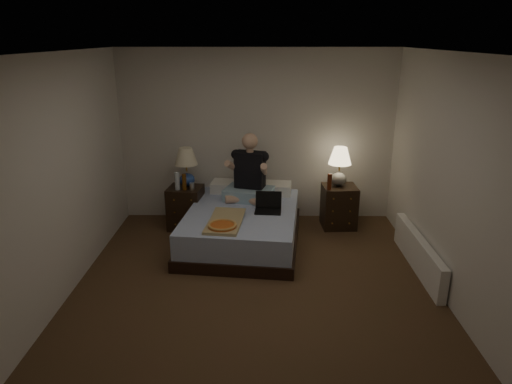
{
  "coord_description": "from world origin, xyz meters",
  "views": [
    {
      "loc": [
        0.06,
        -4.33,
        2.64
      ],
      "look_at": [
        0.0,
        0.9,
        0.85
      ],
      "focal_mm": 32.0,
      "sensor_mm": 36.0,
      "label": 1
    }
  ],
  "objects_px": {
    "soda_can": "(192,186)",
    "radiator": "(418,254)",
    "laptop": "(268,203)",
    "nightstand_right": "(339,207)",
    "nightstand_left": "(186,208)",
    "pizza_box": "(222,226)",
    "lamp_left": "(186,167)",
    "lamp_right": "(339,167)",
    "beer_bottle_right": "(329,182)",
    "beer_bottle_left": "(184,182)",
    "person": "(249,167)",
    "bed": "(242,226)",
    "water_bottle": "(177,181)"
  },
  "relations": [
    {
      "from": "radiator",
      "to": "soda_can",
      "type": "bearing_deg",
      "value": 158.4
    },
    {
      "from": "radiator",
      "to": "water_bottle",
      "type": "bearing_deg",
      "value": 159.64
    },
    {
      "from": "bed",
      "to": "pizza_box",
      "type": "distance_m",
      "value": 0.74
    },
    {
      "from": "bed",
      "to": "lamp_left",
      "type": "bearing_deg",
      "value": 151.51
    },
    {
      "from": "water_bottle",
      "to": "radiator",
      "type": "distance_m",
      "value": 3.28
    },
    {
      "from": "nightstand_left",
      "to": "soda_can",
      "type": "bearing_deg",
      "value": -32.44
    },
    {
      "from": "person",
      "to": "lamp_left",
      "type": "bearing_deg",
      "value": -173.6
    },
    {
      "from": "nightstand_left",
      "to": "bed",
      "type": "bearing_deg",
      "value": -23.86
    },
    {
      "from": "nightstand_right",
      "to": "water_bottle",
      "type": "relative_size",
      "value": 2.46
    },
    {
      "from": "bed",
      "to": "person",
      "type": "height_order",
      "value": "person"
    },
    {
      "from": "nightstand_right",
      "to": "soda_can",
      "type": "relative_size",
      "value": 6.14
    },
    {
      "from": "bed",
      "to": "pizza_box",
      "type": "relative_size",
      "value": 2.47
    },
    {
      "from": "soda_can",
      "to": "laptop",
      "type": "xyz_separation_m",
      "value": [
        1.06,
        -0.48,
        -0.07
      ]
    },
    {
      "from": "laptop",
      "to": "pizza_box",
      "type": "bearing_deg",
      "value": -129.97
    },
    {
      "from": "lamp_left",
      "to": "water_bottle",
      "type": "height_order",
      "value": "lamp_left"
    },
    {
      "from": "soda_can",
      "to": "radiator",
      "type": "distance_m",
      "value": 3.08
    },
    {
      "from": "soda_can",
      "to": "beer_bottle_right",
      "type": "xyz_separation_m",
      "value": [
        1.91,
        0.02,
        0.07
      ]
    },
    {
      "from": "bed",
      "to": "beer_bottle_left",
      "type": "xyz_separation_m",
      "value": [
        -0.82,
        0.39,
        0.49
      ]
    },
    {
      "from": "lamp_right",
      "to": "beer_bottle_left",
      "type": "xyz_separation_m",
      "value": [
        -2.17,
        -0.21,
        -0.17
      ]
    },
    {
      "from": "lamp_left",
      "to": "nightstand_left",
      "type": "bearing_deg",
      "value": -111.09
    },
    {
      "from": "nightstand_left",
      "to": "pizza_box",
      "type": "relative_size",
      "value": 0.8
    },
    {
      "from": "beer_bottle_right",
      "to": "person",
      "type": "distance_m",
      "value": 1.14
    },
    {
      "from": "lamp_right",
      "to": "beer_bottle_right",
      "type": "relative_size",
      "value": 2.43
    },
    {
      "from": "laptop",
      "to": "nightstand_right",
      "type": "bearing_deg",
      "value": 35.64
    },
    {
      "from": "nightstand_left",
      "to": "soda_can",
      "type": "height_order",
      "value": "soda_can"
    },
    {
      "from": "pizza_box",
      "to": "radiator",
      "type": "distance_m",
      "value": 2.35
    },
    {
      "from": "lamp_left",
      "to": "pizza_box",
      "type": "height_order",
      "value": "lamp_left"
    },
    {
      "from": "laptop",
      "to": "beer_bottle_left",
      "type": "bearing_deg",
      "value": 161.98
    },
    {
      "from": "person",
      "to": "nightstand_left",
      "type": "bearing_deg",
      "value": -169.15
    },
    {
      "from": "nightstand_right",
      "to": "radiator",
      "type": "distance_m",
      "value": 1.48
    },
    {
      "from": "water_bottle",
      "to": "radiator",
      "type": "height_order",
      "value": "water_bottle"
    },
    {
      "from": "nightstand_left",
      "to": "person",
      "type": "xyz_separation_m",
      "value": [
        0.91,
        -0.08,
        0.63
      ]
    },
    {
      "from": "lamp_left",
      "to": "beer_bottle_right",
      "type": "distance_m",
      "value": 2.01
    },
    {
      "from": "soda_can",
      "to": "pizza_box",
      "type": "relative_size",
      "value": 0.13
    },
    {
      "from": "lamp_left",
      "to": "laptop",
      "type": "height_order",
      "value": "lamp_left"
    },
    {
      "from": "nightstand_right",
      "to": "beer_bottle_left",
      "type": "xyz_separation_m",
      "value": [
        -2.19,
        -0.17,
        0.42
      ]
    },
    {
      "from": "bed",
      "to": "soda_can",
      "type": "bearing_deg",
      "value": 157.25
    },
    {
      "from": "lamp_left",
      "to": "water_bottle",
      "type": "bearing_deg",
      "value": -124.89
    },
    {
      "from": "water_bottle",
      "to": "soda_can",
      "type": "distance_m",
      "value": 0.21
    },
    {
      "from": "lamp_right",
      "to": "beer_bottle_left",
      "type": "height_order",
      "value": "lamp_right"
    },
    {
      "from": "pizza_box",
      "to": "radiator",
      "type": "height_order",
      "value": "pizza_box"
    },
    {
      "from": "nightstand_left",
      "to": "beer_bottle_left",
      "type": "height_order",
      "value": "beer_bottle_left"
    },
    {
      "from": "pizza_box",
      "to": "lamp_left",
      "type": "bearing_deg",
      "value": 122.9
    },
    {
      "from": "water_bottle",
      "to": "radiator",
      "type": "relative_size",
      "value": 0.16
    },
    {
      "from": "nightstand_left",
      "to": "laptop",
      "type": "xyz_separation_m",
      "value": [
        1.17,
        -0.57,
        0.28
      ]
    },
    {
      "from": "lamp_right",
      "to": "bed",
      "type": "bearing_deg",
      "value": -156.04
    },
    {
      "from": "laptop",
      "to": "radiator",
      "type": "xyz_separation_m",
      "value": [
        1.78,
        -0.64,
        -0.39
      ]
    },
    {
      "from": "lamp_right",
      "to": "lamp_left",
      "type": "bearing_deg",
      "value": -178.88
    },
    {
      "from": "lamp_left",
      "to": "lamp_right",
      "type": "xyz_separation_m",
      "value": [
        2.16,
        0.04,
        0.0
      ]
    },
    {
      "from": "beer_bottle_right",
      "to": "pizza_box",
      "type": "height_order",
      "value": "beer_bottle_right"
    }
  ]
}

